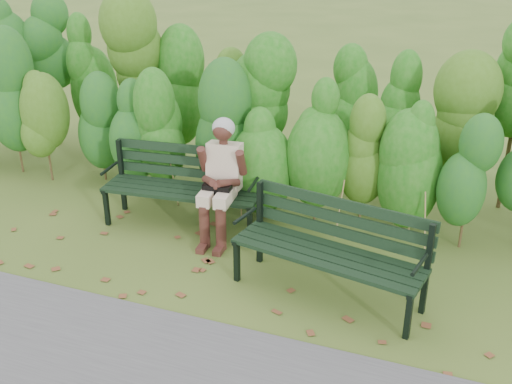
% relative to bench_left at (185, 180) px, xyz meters
% --- Properties ---
extents(ground, '(80.00, 80.00, 0.00)m').
position_rel_bench_left_xyz_m(ground, '(1.06, -0.79, -0.55)').
color(ground, '#425A21').
extents(hedge_band, '(11.04, 1.67, 2.42)m').
position_rel_bench_left_xyz_m(hedge_band, '(1.06, 1.07, 0.71)').
color(hedge_band, '#47381E').
rests_on(hedge_band, ground).
extents(leaf_litter, '(5.88, 2.22, 0.01)m').
position_rel_bench_left_xyz_m(leaf_litter, '(1.23, -0.94, -0.55)').
color(leaf_litter, brown).
rests_on(leaf_litter, ground).
extents(bench_left, '(1.91, 0.78, 0.93)m').
position_rel_bench_left_xyz_m(bench_left, '(0.00, 0.00, 0.00)').
color(bench_left, black).
rests_on(bench_left, ground).
extents(bench_right, '(1.94, 0.96, 0.93)m').
position_rel_bench_left_xyz_m(bench_right, '(2.00, -0.86, -0.00)').
color(bench_right, black).
rests_on(bench_right, ground).
extents(seated_woman, '(0.56, 0.83, 1.38)m').
position_rel_bench_left_xyz_m(seated_woman, '(0.53, -0.14, 0.23)').
color(seated_woman, beige).
rests_on(seated_woman, ground).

